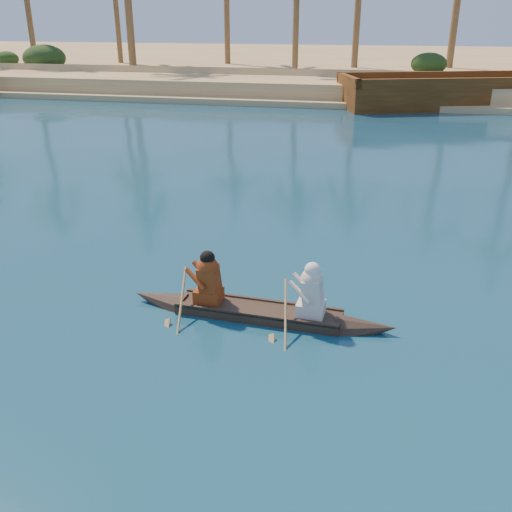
# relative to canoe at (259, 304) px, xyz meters

# --- Properties ---
(sandy_embankment) EXTENTS (150.00, 51.00, 1.50)m
(sandy_embankment) POSITION_rel_canoe_xyz_m (6.12, 50.89, 0.26)
(sandy_embankment) COLOR #DBC67C
(sandy_embankment) RESTS_ON ground
(shrub_cluster) EXTENTS (100.00, 6.00, 2.40)m
(shrub_cluster) POSITION_rel_canoe_xyz_m (6.12, 35.50, 0.93)
(shrub_cluster) COLOR #264017
(shrub_cluster) RESTS_ON ground
(canoe) EXTENTS (5.16, 0.95, 1.41)m
(canoe) POSITION_rel_canoe_xyz_m (0.00, 0.00, 0.00)
(canoe) COLOR #38291F
(canoe) RESTS_ON ground
(barge_mid) EXTENTS (14.31, 8.74, 2.26)m
(barge_mid) POSITION_rel_canoe_xyz_m (5.88, 28.70, 0.52)
(barge_mid) COLOR brown
(barge_mid) RESTS_ON ground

